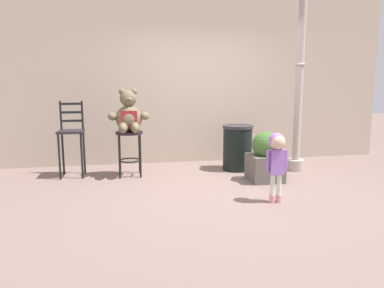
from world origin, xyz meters
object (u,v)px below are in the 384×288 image
Objects in this scene: trash_bin at (237,147)px; lamppost at (299,98)px; child_walking at (277,152)px; bar_chair_empty at (71,135)px; bar_stool_with_teddy at (130,144)px; teddy_bear at (129,116)px; planter_with_shrub at (265,158)px.

lamppost is (0.96, -0.21, 0.83)m from trash_bin.
child_walking is 1.13× the size of trash_bin.
trash_bin is at bearing -1.43° from bar_chair_empty.
bar_stool_with_teddy is 0.91m from bar_chair_empty.
lamppost is 2.58× the size of bar_chair_empty.
lamppost is (2.75, -0.14, 0.70)m from bar_stool_with_teddy.
trash_bin is (1.79, 0.11, -0.57)m from teddy_bear.
child_walking is at bearing -124.07° from lamppost.
child_walking is 0.28× the size of lamppost.
teddy_bear is 0.57× the size of bar_chair_empty.
planter_with_shrub is (2.87, -0.83, -0.31)m from bar_chair_empty.
lamppost reaches higher than bar_stool_with_teddy.
child_walking is 3.17m from bar_chair_empty.
lamppost is at bearing -4.36° from bar_chair_empty.
planter_with_shrub is at bearing -18.30° from teddy_bear.
bar_chair_empty is (-2.68, 0.07, 0.27)m from trash_bin.
trash_bin is 2.69m from bar_chair_empty.
child_walking is (1.72, -1.63, -0.33)m from teddy_bear.
lamppost reaches higher than planter_with_shrub.
teddy_bear is at bearing 177.81° from lamppost.
trash_bin is 0.25× the size of lamppost.
lamppost is 4.07× the size of planter_with_shrub.
teddy_bear is 2.77m from lamppost.
trash_bin is (0.07, 1.74, -0.24)m from child_walking.
trash_bin is at bearing 167.65° from lamppost.
bar_stool_with_teddy is at bearing -177.67° from trash_bin.
lamppost is at bearing 35.44° from planter_with_shrub.
bar_chair_empty reaches higher than trash_bin.
planter_with_shrub is (1.98, -0.69, -0.17)m from bar_stool_with_teddy.
child_walking is 0.73× the size of bar_chair_empty.
teddy_bear reaches higher than child_walking.
lamppost reaches higher than teddy_bear.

